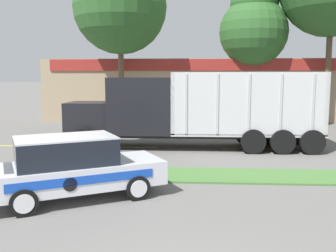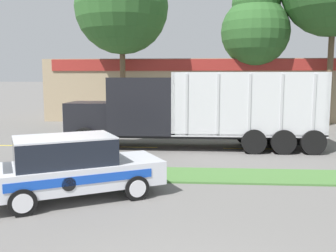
# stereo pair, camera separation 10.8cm
# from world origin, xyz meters

# --- Properties ---
(grass_verge) EXTENTS (120.00, 1.82, 0.06)m
(grass_verge) POSITION_xyz_m (0.00, 7.73, 0.03)
(grass_verge) COLOR #477538
(grass_verge) RESTS_ON ground_plane
(centre_line_3) EXTENTS (2.40, 0.14, 0.01)m
(centre_line_3) POSITION_xyz_m (-8.09, 12.64, 0.00)
(centre_line_3) COLOR yellow
(centre_line_3) RESTS_ON ground_plane
(centre_line_4) EXTENTS (2.40, 0.14, 0.01)m
(centre_line_4) POSITION_xyz_m (-2.69, 12.64, 0.00)
(centre_line_4) COLOR yellow
(centre_line_4) RESTS_ON ground_plane
(centre_line_5) EXTENTS (2.40, 0.14, 0.01)m
(centre_line_5) POSITION_xyz_m (2.71, 12.64, 0.00)
(centre_line_5) COLOR yellow
(centre_line_5) RESTS_ON ground_plane
(dump_truck_mid) EXTENTS (11.30, 2.64, 3.40)m
(dump_truck_mid) POSITION_xyz_m (-0.89, 12.66, 1.63)
(dump_truck_mid) COLOR black
(dump_truck_mid) RESTS_ON ground_plane
(rally_car) EXTENTS (4.77, 3.67, 1.70)m
(rally_car) POSITION_xyz_m (-3.01, 5.26, 0.85)
(rally_car) COLOR silver
(rally_car) RESTS_ON ground_plane
(store_building_backdrop) EXTENTS (29.67, 12.10, 4.51)m
(store_building_backdrop) POSITION_xyz_m (4.07, 28.35, 2.26)
(store_building_backdrop) COLOR #9E896B
(store_building_backdrop) RESTS_ON ground_plane
(tree_behind_right) EXTENTS (4.74, 4.74, 9.88)m
(tree_behind_right) POSITION_xyz_m (4.36, 22.79, 6.76)
(tree_behind_right) COLOR brown
(tree_behind_right) RESTS_ON ground_plane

